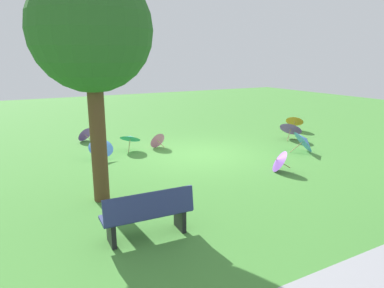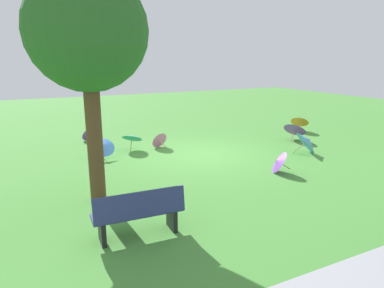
% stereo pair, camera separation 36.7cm
% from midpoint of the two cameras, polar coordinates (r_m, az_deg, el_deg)
% --- Properties ---
extents(ground, '(40.00, 40.00, 0.00)m').
position_cam_midpoint_polar(ground, '(11.48, 2.61, -1.84)').
color(ground, '#478C38').
extents(park_bench, '(1.62, 0.56, 0.90)m').
position_cam_midpoint_polar(park_bench, '(6.29, -6.98, -11.13)').
color(park_bench, navy).
rests_on(park_bench, ground).
extents(shade_tree, '(2.50, 2.50, 4.90)m').
position_cam_midpoint_polar(shade_tree, '(7.69, -15.34, 17.08)').
color(shade_tree, brown).
rests_on(shade_tree, ground).
extents(parasol_purple_0, '(1.08, 1.12, 0.82)m').
position_cam_midpoint_polar(parasol_purple_0, '(14.09, 17.20, 2.51)').
color(parasol_purple_0, tan).
rests_on(parasol_purple_0, ground).
extents(parasol_purple_1, '(0.74, 0.66, 0.58)m').
position_cam_midpoint_polar(parasol_purple_1, '(13.98, -15.86, 1.73)').
color(parasol_purple_1, tan).
rests_on(parasol_purple_1, ground).
extents(parasol_blue_0, '(0.96, 1.06, 0.80)m').
position_cam_midpoint_polar(parasol_blue_0, '(12.30, 19.13, 0.42)').
color(parasol_blue_0, tan).
rests_on(parasol_blue_0, ground).
extents(parasol_orange_0, '(1.01, 1.02, 0.77)m').
position_cam_midpoint_polar(parasol_orange_0, '(15.92, 17.83, 3.67)').
color(parasol_orange_0, tan).
rests_on(parasol_orange_0, ground).
extents(parasol_teal_0, '(0.96, 0.95, 0.68)m').
position_cam_midpoint_polar(parasol_teal_0, '(12.11, -8.87, 1.12)').
color(parasol_teal_0, tan).
rests_on(parasol_teal_0, ground).
extents(parasol_blue_1, '(0.79, 0.71, 0.68)m').
position_cam_midpoint_polar(parasol_blue_1, '(11.30, -13.49, -0.34)').
color(parasol_blue_1, tan).
rests_on(parasol_blue_1, ground).
extents(parasol_pink_1, '(0.66, 0.66, 0.58)m').
position_cam_midpoint_polar(parasol_pink_1, '(12.41, -4.61, 0.71)').
color(parasol_pink_1, tan).
rests_on(parasol_pink_1, ground).
extents(parasol_purple_2, '(0.70, 0.79, 0.63)m').
position_cam_midpoint_polar(parasol_purple_2, '(10.03, 14.85, -2.79)').
color(parasol_purple_2, tan).
rests_on(parasol_purple_2, ground).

